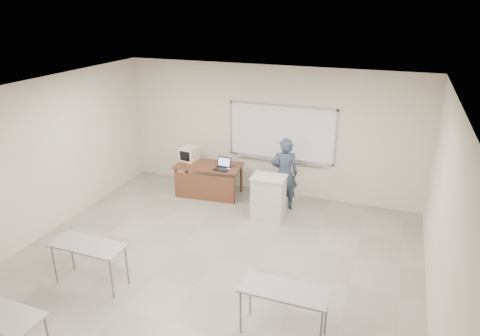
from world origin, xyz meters
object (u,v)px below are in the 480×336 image
at_px(instructor_desk, 207,174).
at_px(whiteboard, 281,133).
at_px(mouse, 229,169).
at_px(crt_monitor, 190,154).
at_px(presenter, 284,174).
at_px(podium, 268,198).
at_px(laptop, 222,166).
at_px(keyboard, 265,178).

bearing_deg(instructor_desk, whiteboard, 21.66).
bearing_deg(mouse, crt_monitor, -176.28).
distance_m(crt_monitor, mouse, 1.14).
bearing_deg(instructor_desk, presenter, -3.85).
bearing_deg(podium, laptop, 154.30).
distance_m(whiteboard, keyboard, 1.56).
distance_m(podium, keyboard, 0.51).
relative_size(instructor_desk, laptop, 4.54).
distance_m(mouse, keyboard, 1.29).
height_order(crt_monitor, mouse, crt_monitor).
height_order(crt_monitor, presenter, presenter).
xyz_separation_m(instructor_desk, podium, (1.66, -0.57, -0.07)).
bearing_deg(instructor_desk, keyboard, -28.39).
bearing_deg(podium, presenter, 73.46).
relative_size(podium, laptop, 2.90).
bearing_deg(laptop, keyboard, -26.85).
bearing_deg(mouse, laptop, -164.14).
relative_size(podium, keyboard, 2.20).
relative_size(instructor_desk, podium, 1.56).
xyz_separation_m(whiteboard, presenter, (0.29, -0.73, -0.67)).
height_order(instructor_desk, crt_monitor, crt_monitor).
bearing_deg(podium, mouse, 151.58).
xyz_separation_m(whiteboard, instructor_desk, (-1.54, -0.78, -0.93)).
xyz_separation_m(mouse, keyboard, (1.07, -0.68, 0.21)).
bearing_deg(podium, crt_monitor, 158.12).
height_order(whiteboard, podium, whiteboard).
distance_m(podium, mouse, 1.28).
height_order(podium, keyboard, keyboard).
xyz_separation_m(instructor_desk, laptop, (0.40, -0.01, 0.25)).
xyz_separation_m(podium, crt_monitor, (-2.21, 0.81, 0.43)).
distance_m(keyboard, presenter, 0.78).
xyz_separation_m(laptop, presenter, (1.43, 0.06, 0.00)).
relative_size(instructor_desk, crt_monitor, 3.73).
xyz_separation_m(mouse, presenter, (1.28, 0.06, 0.04)).
xyz_separation_m(podium, mouse, (-1.11, 0.56, 0.28)).
xyz_separation_m(laptop, keyboard, (1.22, -0.68, 0.17)).
height_order(podium, mouse, podium).
relative_size(whiteboard, instructor_desk, 1.64).
distance_m(instructor_desk, laptop, 0.47).
xyz_separation_m(whiteboard, mouse, (-0.99, -0.79, -0.71)).
height_order(mouse, presenter, presenter).
bearing_deg(presenter, podium, 56.72).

